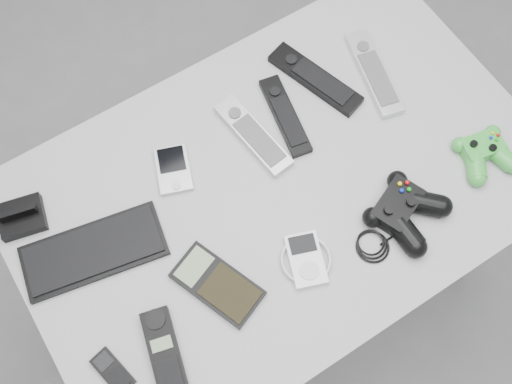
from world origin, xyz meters
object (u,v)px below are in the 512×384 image
remote_silver_a (253,135)px  calculator (217,284)px  pda_keyboard (94,251)px  cordless_handset (165,355)px  remote_black_a (285,115)px  mobile_phone (113,371)px  mp3_player (306,259)px  desk (279,196)px  controller_black (404,209)px  controller_green (485,152)px  remote_silver_b (374,73)px  pda (173,169)px  remote_black_b (315,79)px

remote_silver_a → calculator: bearing=-140.8°
pda_keyboard → cordless_handset: 0.26m
remote_black_a → mobile_phone: 0.65m
cordless_handset → mp3_player: cordless_handset is taller
desk → pda_keyboard: 0.42m
controller_black → remote_silver_a: bearing=95.3°
desk → cordless_handset: cordless_handset is taller
desk → controller_green: (0.41, -0.18, 0.09)m
pda_keyboard → cordless_handset: cordless_handset is taller
remote_silver_a → remote_silver_b: (0.32, -0.01, -0.00)m
pda → mp3_player: 0.35m
remote_black_b → remote_black_a: bearing=-176.2°
desk → pda_keyboard: pda_keyboard is taller
remote_black_b → controller_black: size_ratio=0.90×
desk → remote_silver_a: bearing=85.0°
pda → remote_silver_b: size_ratio=0.47×
mobile_phone → mp3_player: mp3_player is taller
remote_black_b → pda: bearing=166.2°
pda → cordless_handset: size_ratio=0.61×
cordless_handset → calculator: size_ratio=0.99×
cordless_handset → calculator: (0.16, 0.07, -0.01)m
remote_black_a → mobile_phone: bearing=-142.7°
mobile_phone → controller_green: size_ratio=0.68×
remote_silver_b → cordless_handset: (-0.72, -0.30, 0.00)m
remote_black_a → remote_silver_b: 0.24m
pda_keyboard → controller_green: (0.82, -0.26, 0.01)m
remote_silver_a → remote_silver_b: size_ratio=0.93×
pda_keyboard → controller_green: bearing=-6.2°
controller_black → cordless_handset: bearing=156.7°
cordless_handset → controller_green: (0.80, 0.00, 0.01)m
remote_silver_a → controller_green: size_ratio=1.64×
remote_silver_b → remote_black_a: bearing=-169.8°
remote_silver_a → controller_black: size_ratio=0.82×
remote_black_b → cordless_handset: bearing=-166.3°
mp3_player → calculator: bearing=-176.4°
controller_green → remote_black_b: bearing=130.8°
remote_black_b → cordless_handset: cordless_handset is taller
remote_black_b → remote_silver_b: bearing=-43.2°
desk → calculator: (-0.23, -0.12, 0.08)m
mp3_player → mobile_phone: bearing=-161.9°
pda → remote_silver_b: (0.52, -0.04, 0.00)m
remote_black_b → remote_silver_b: (0.12, -0.06, 0.00)m
cordless_handset → controller_green: controller_green is taller
remote_black_a → remote_black_b: bearing=32.2°
remote_silver_a → mp3_player: size_ratio=1.94×
remote_silver_b → mp3_player: (-0.39, -0.29, -0.00)m
remote_silver_b → mobile_phone: remote_silver_b is taller
cordless_handset → controller_black: 0.56m
desk → pda: (-0.18, 0.15, 0.08)m
calculator → mp3_player: bearing=-37.8°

